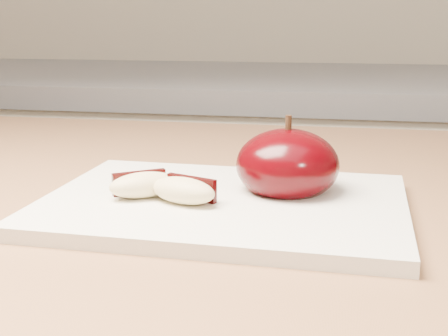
# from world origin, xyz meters

# --- Properties ---
(back_cabinet) EXTENTS (2.40, 0.62, 0.94)m
(back_cabinet) POSITION_xyz_m (0.00, 1.20, 0.47)
(back_cabinet) COLOR silver
(back_cabinet) RESTS_ON ground
(cutting_board) EXTENTS (0.30, 0.22, 0.01)m
(cutting_board) POSITION_xyz_m (0.01, 0.40, 0.91)
(cutting_board) COLOR silver
(cutting_board) RESTS_ON island_counter
(apple_half) EXTENTS (0.12, 0.12, 0.07)m
(apple_half) POSITION_xyz_m (0.06, 0.44, 0.93)
(apple_half) COLOR #2E0003
(apple_half) RESTS_ON cutting_board
(apple_wedge_a) EXTENTS (0.06, 0.06, 0.02)m
(apple_wedge_a) POSITION_xyz_m (-0.05, 0.39, 0.92)
(apple_wedge_a) COLOR beige
(apple_wedge_a) RESTS_ON cutting_board
(apple_wedge_b) EXTENTS (0.06, 0.05, 0.02)m
(apple_wedge_b) POSITION_xyz_m (-0.02, 0.38, 0.92)
(apple_wedge_b) COLOR beige
(apple_wedge_b) RESTS_ON cutting_board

